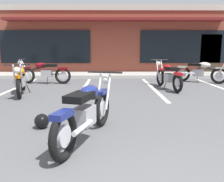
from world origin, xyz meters
name	(u,v)px	position (x,y,z in m)	size (l,w,h in m)	color
ground_plane	(125,118)	(0.00, 3.51, 0.00)	(80.00, 80.00, 0.00)	#515154
sidewalk_kerb	(116,75)	(0.00, 10.79, 0.07)	(22.00, 1.80, 0.14)	#A8A59E
brick_storefront_building	(114,41)	(0.00, 14.48, 1.80)	(18.42, 6.40, 3.60)	brown
painted_stall_lines	(118,88)	(0.00, 7.19, 0.00)	(12.21, 4.80, 0.01)	silver
motorcycle_foreground_classic	(87,110)	(-0.67, 2.36, 0.46)	(0.95, 2.05, 0.98)	black
motorcycle_red_sportbike	(168,76)	(1.70, 7.01, 0.46)	(0.77, 2.10, 0.98)	black
motorcycle_silver_naked	(44,72)	(-2.89, 8.30, 0.46)	(2.11, 0.66, 0.98)	black
motorcycle_blue_standard	(21,79)	(-3.01, 6.09, 0.46)	(0.91, 2.07, 0.98)	black
motorcycle_green_cafe_racer	(201,71)	(3.41, 8.54, 0.46)	(1.83, 1.41, 0.98)	black
helmet_on_pavement	(42,121)	(-1.52, 2.90, 0.13)	(0.26, 0.26, 0.26)	black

